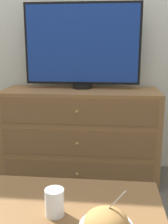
{
  "coord_description": "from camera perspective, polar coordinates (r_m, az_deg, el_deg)",
  "views": [
    {
      "loc": [
        0.33,
        -2.57,
        1.14
      ],
      "look_at": [
        0.2,
        -1.26,
        0.82
      ],
      "focal_mm": 45.0,
      "sensor_mm": 36.0,
      "label": 1
    }
  ],
  "objects": [
    {
      "name": "dresser",
      "position": [
        2.43,
        -0.73,
        -4.51
      ],
      "size": [
        1.31,
        0.49,
        0.77
      ],
      "color": "olive",
      "rests_on": "ground_plane"
    },
    {
      "name": "drink_cup",
      "position": [
        1.19,
        -6.0,
        -18.06
      ],
      "size": [
        0.08,
        0.08,
        0.11
      ],
      "color": "beige",
      "rests_on": "coffee_table"
    },
    {
      "name": "ground_plane",
      "position": [
        2.83,
        -1.56,
        -10.26
      ],
      "size": [
        12.0,
        12.0,
        0.0
      ],
      "primitive_type": "plane",
      "color": "#56514C"
    },
    {
      "name": "takeout_bowl",
      "position": [
        1.1,
        4.54,
        -21.83
      ],
      "size": [
        0.2,
        0.2,
        0.18
      ],
      "color": "silver",
      "rests_on": "coffee_table"
    },
    {
      "name": "tv",
      "position": [
        2.41,
        -0.34,
        13.38
      ],
      "size": [
        0.97,
        0.17,
        0.71
      ],
      "color": "black",
      "rests_on": "dresser"
    },
    {
      "name": "wall_back",
      "position": [
        2.62,
        -1.68,
        17.03
      ],
      "size": [
        12.0,
        0.05,
        2.6
      ],
      "color": "silver",
      "rests_on": "ground_plane"
    }
  ]
}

